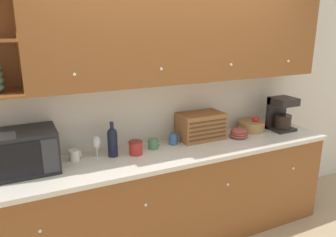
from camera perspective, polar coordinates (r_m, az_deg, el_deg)
The scene contains 16 objects.
ground_plane at distance 3.72m, azimuth -1.56°, elevation -17.48°, with size 24.00×24.00×0.00m, color tan.
wall_back at distance 3.22m, azimuth -1.95°, elevation 2.46°, with size 5.62×0.06×2.60m.
counter_unit at distance 3.23m, azimuth 0.76°, elevation -13.28°, with size 3.24×0.67×0.95m.
backsplash_panel at distance 3.20m, azimuth -1.68°, elevation 1.49°, with size 3.22×0.01×0.61m.
upper_cabinets at distance 3.01m, azimuth 2.60°, elevation 14.27°, with size 3.22×0.40×0.82m.
microwave at distance 2.77m, azimuth -24.13°, elevation -5.30°, with size 0.53×0.38×0.33m.
mug at distance 2.89m, azimuth -15.98°, elevation -6.16°, with size 0.10×0.09×0.09m.
wine_glass at distance 2.88m, azimuth -12.35°, elevation -4.19°, with size 0.07×0.07×0.19m.
wine_bottle at distance 2.88m, azimuth -9.65°, elevation -3.84°, with size 0.09×0.09×0.31m.
storage_canister at distance 2.91m, azimuth -5.65°, elevation -5.09°, with size 0.12×0.12×0.12m.
mug_patterned_third at distance 3.04m, azimuth -2.61°, elevation -4.41°, with size 0.10×0.09×0.10m.
mug_blue_second at distance 3.14m, azimuth 0.92°, elevation -3.57°, with size 0.09×0.08×0.11m.
bread_box at distance 3.29m, azimuth 5.69°, elevation -1.33°, with size 0.45×0.28×0.27m.
bowl_stack_on_counter at distance 3.41m, azimuth 12.23°, elevation -2.51°, with size 0.19×0.19×0.09m.
fruit_basket at distance 3.66m, azimuth 14.32°, elevation -1.20°, with size 0.28×0.28×0.17m.
coffee_maker at distance 3.76m, azimuth 19.04°, elevation 0.83°, with size 0.25×0.24×0.36m.
Camera 1 is at (-1.26, -2.84, 2.06)m, focal length 35.00 mm.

